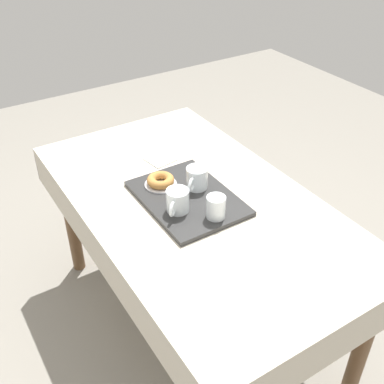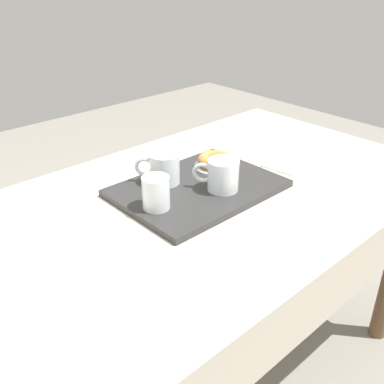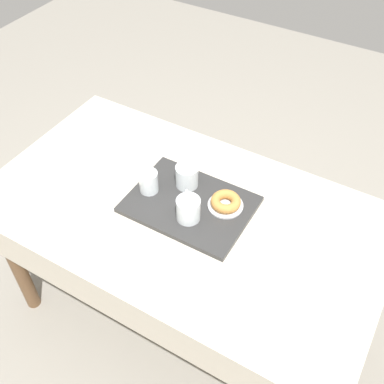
{
  "view_description": "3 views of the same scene",
  "coord_description": "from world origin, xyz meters",
  "px_view_note": "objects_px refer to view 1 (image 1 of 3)",
  "views": [
    {
      "loc": [
        -1.28,
        0.83,
        1.85
      ],
      "look_at": [
        -0.02,
        0.03,
        0.8
      ],
      "focal_mm": 44.09,
      "sensor_mm": 36.0,
      "label": 1
    },
    {
      "loc": [
        -0.77,
        -0.8,
        1.34
      ],
      "look_at": [
        -0.03,
        0.0,
        0.76
      ],
      "focal_mm": 41.56,
      "sensor_mm": 36.0,
      "label": 2
    },
    {
      "loc": [
        0.63,
        -1.0,
        2.03
      ],
      "look_at": [
        0.0,
        0.07,
        0.77
      ],
      "focal_mm": 43.58,
      "sensor_mm": 36.0,
      "label": 3
    }
  ],
  "objects_px": {
    "tea_mug_right": "(197,179)",
    "water_glass_near": "(216,208)",
    "serving_tray": "(187,198)",
    "tea_mug_left": "(178,201)",
    "paper_napkin": "(160,159)",
    "donut_plate_left": "(161,184)",
    "sugar_donut_left": "(161,180)",
    "dining_table": "(195,218)"
  },
  "relations": [
    {
      "from": "tea_mug_right",
      "to": "water_glass_near",
      "type": "relative_size",
      "value": 1.35
    },
    {
      "from": "serving_tray",
      "to": "tea_mug_left",
      "type": "xyz_separation_m",
      "value": [
        -0.06,
        0.08,
        0.05
      ]
    },
    {
      "from": "tea_mug_left",
      "to": "paper_napkin",
      "type": "relative_size",
      "value": 1.02
    },
    {
      "from": "donut_plate_left",
      "to": "tea_mug_right",
      "type": "bearing_deg",
      "value": -128.08
    },
    {
      "from": "sugar_donut_left",
      "to": "donut_plate_left",
      "type": "bearing_deg",
      "value": 0.0
    },
    {
      "from": "water_glass_near",
      "to": "sugar_donut_left",
      "type": "distance_m",
      "value": 0.3
    },
    {
      "from": "dining_table",
      "to": "serving_tray",
      "type": "distance_m",
      "value": 0.11
    },
    {
      "from": "tea_mug_left",
      "to": "tea_mug_right",
      "type": "height_order",
      "value": "same"
    },
    {
      "from": "serving_tray",
      "to": "paper_napkin",
      "type": "bearing_deg",
      "value": -10.13
    },
    {
      "from": "tea_mug_left",
      "to": "sugar_donut_left",
      "type": "relative_size",
      "value": 1.02
    },
    {
      "from": "serving_tray",
      "to": "tea_mug_right",
      "type": "distance_m",
      "value": 0.09
    },
    {
      "from": "tea_mug_right",
      "to": "tea_mug_left",
      "type": "bearing_deg",
      "value": 122.47
    },
    {
      "from": "water_glass_near",
      "to": "paper_napkin",
      "type": "relative_size",
      "value": 0.79
    },
    {
      "from": "serving_tray",
      "to": "water_glass_near",
      "type": "height_order",
      "value": "water_glass_near"
    },
    {
      "from": "dining_table",
      "to": "donut_plate_left",
      "type": "relative_size",
      "value": 11.41
    },
    {
      "from": "donut_plate_left",
      "to": "sugar_donut_left",
      "type": "height_order",
      "value": "sugar_donut_left"
    },
    {
      "from": "dining_table",
      "to": "tea_mug_right",
      "type": "xyz_separation_m",
      "value": [
        0.05,
        -0.04,
        0.15
      ]
    },
    {
      "from": "paper_napkin",
      "to": "serving_tray",
      "type": "bearing_deg",
      "value": 169.87
    },
    {
      "from": "tea_mug_right",
      "to": "paper_napkin",
      "type": "relative_size",
      "value": 1.06
    },
    {
      "from": "serving_tray",
      "to": "tea_mug_left",
      "type": "relative_size",
      "value": 3.99
    },
    {
      "from": "sugar_donut_left",
      "to": "paper_napkin",
      "type": "height_order",
      "value": "sugar_donut_left"
    },
    {
      "from": "tea_mug_right",
      "to": "paper_napkin",
      "type": "distance_m",
      "value": 0.3
    },
    {
      "from": "serving_tray",
      "to": "paper_napkin",
      "type": "xyz_separation_m",
      "value": [
        0.33,
        -0.06,
        -0.01
      ]
    },
    {
      "from": "dining_table",
      "to": "donut_plate_left",
      "type": "distance_m",
      "value": 0.2
    },
    {
      "from": "serving_tray",
      "to": "tea_mug_right",
      "type": "height_order",
      "value": "tea_mug_right"
    },
    {
      "from": "donut_plate_left",
      "to": "serving_tray",
      "type": "bearing_deg",
      "value": -157.32
    },
    {
      "from": "serving_tray",
      "to": "donut_plate_left",
      "type": "height_order",
      "value": "donut_plate_left"
    },
    {
      "from": "tea_mug_left",
      "to": "donut_plate_left",
      "type": "bearing_deg",
      "value": -8.76
    },
    {
      "from": "tea_mug_left",
      "to": "dining_table",
      "type": "bearing_deg",
      "value": -67.91
    },
    {
      "from": "water_glass_near",
      "to": "serving_tray",
      "type": "bearing_deg",
      "value": 6.94
    },
    {
      "from": "tea_mug_right",
      "to": "donut_plate_left",
      "type": "bearing_deg",
      "value": 51.92
    },
    {
      "from": "dining_table",
      "to": "paper_napkin",
      "type": "relative_size",
      "value": 13.49
    },
    {
      "from": "dining_table",
      "to": "tea_mug_left",
      "type": "relative_size",
      "value": 13.23
    },
    {
      "from": "paper_napkin",
      "to": "water_glass_near",
      "type": "bearing_deg",
      "value": 175.6
    },
    {
      "from": "tea_mug_left",
      "to": "sugar_donut_left",
      "type": "height_order",
      "value": "tea_mug_left"
    },
    {
      "from": "serving_tray",
      "to": "sugar_donut_left",
      "type": "distance_m",
      "value": 0.14
    },
    {
      "from": "tea_mug_right",
      "to": "sugar_donut_left",
      "type": "distance_m",
      "value": 0.15
    },
    {
      "from": "serving_tray",
      "to": "tea_mug_left",
      "type": "height_order",
      "value": "tea_mug_left"
    },
    {
      "from": "water_glass_near",
      "to": "donut_plate_left",
      "type": "bearing_deg",
      "value": 13.88
    },
    {
      "from": "paper_napkin",
      "to": "tea_mug_left",
      "type": "bearing_deg",
      "value": 160.38
    },
    {
      "from": "donut_plate_left",
      "to": "paper_napkin",
      "type": "xyz_separation_m",
      "value": [
        0.21,
        -0.11,
        -0.02
      ]
    },
    {
      "from": "water_glass_near",
      "to": "paper_napkin",
      "type": "height_order",
      "value": "water_glass_near"
    }
  ]
}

